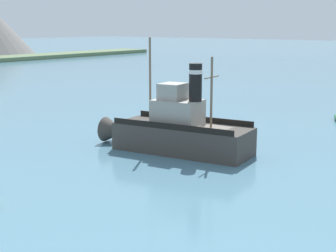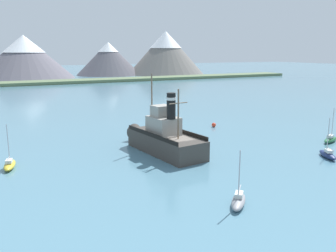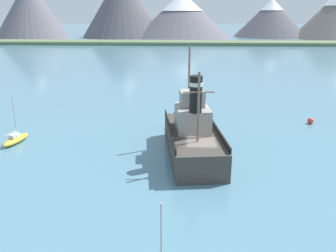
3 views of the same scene
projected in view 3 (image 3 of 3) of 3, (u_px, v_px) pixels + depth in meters
The scene contains 6 objects.
ground_plane at pixel (200, 168), 31.07m from camera, with size 600.00×600.00×0.00m, color teal.
mountain_ridge at pixel (193, 10), 165.73m from camera, with size 179.96×50.30×30.27m.
shoreline_strip at pixel (189, 43), 136.36m from camera, with size 240.00×12.00×1.20m, color #5B704C.
old_tugboat at pixel (192, 135), 33.70m from camera, with size 5.84×14.71×9.90m.
sailboat_yellow at pixel (16, 139), 36.62m from camera, with size 1.85×3.94×4.90m.
mooring_buoy at pixel (310, 121), 42.77m from camera, with size 0.73×0.73×0.73m, color red.
Camera 3 is at (-1.52, -28.43, 13.26)m, focal length 38.00 mm.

